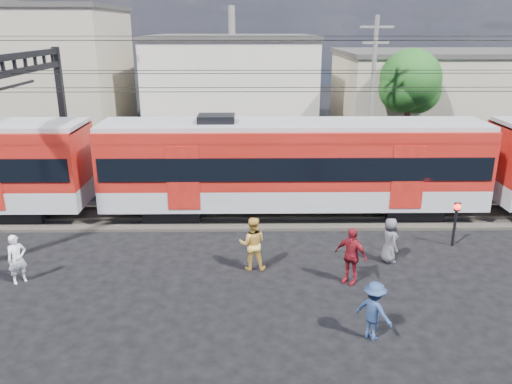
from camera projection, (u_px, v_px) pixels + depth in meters
ground at (274, 317)px, 14.32m from camera, size 120.00×120.00×0.00m
track_bed at (266, 215)px, 21.89m from camera, size 70.00×3.40×0.12m
rail_near at (266, 219)px, 21.14m from camera, size 70.00×0.12×0.12m
rail_far at (265, 206)px, 22.57m from camera, size 70.00×0.12×0.12m
commuter_train at (298, 163)px, 21.17m from camera, size 50.30×3.08×4.17m
catenary at (53, 99)px, 20.18m from camera, size 70.00×9.30×7.52m
building_west at (20, 75)px, 35.41m from camera, size 14.28×10.20×9.30m
building_midwest at (233, 84)px, 38.75m from camera, size 12.24×12.24×7.30m
building_mideast at (451, 95)px, 36.26m from camera, size 16.32×10.20×6.30m
utility_pole_mid at (372, 92)px, 27.19m from camera, size 1.80×0.24×8.50m
tree_near at (413, 83)px, 30.12m from camera, size 3.82×3.64×6.72m
pedestrian_a at (17, 259)px, 16.04m from camera, size 0.71×0.70×1.64m
pedestrian_b at (252, 244)px, 16.88m from camera, size 0.93×0.73×1.89m
pedestrian_c at (374, 311)px, 13.12m from camera, size 1.18×1.18×1.64m
pedestrian_d at (351, 255)px, 15.97m from camera, size 1.16×1.07×1.92m
pedestrian_e at (390, 240)px, 17.46m from camera, size 0.70×0.90×1.63m
crossing_signal at (456, 216)px, 18.59m from camera, size 0.25×0.25×1.74m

